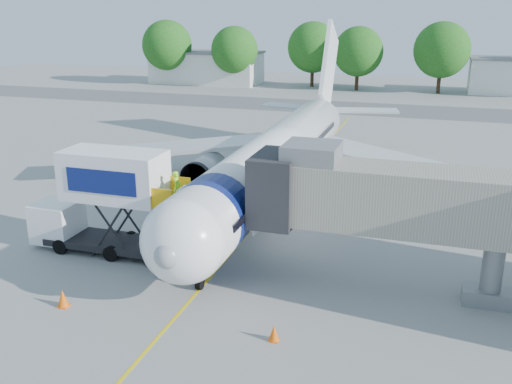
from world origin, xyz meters
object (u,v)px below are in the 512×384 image
(aircraft, at_px, (279,156))
(jet_bridge, at_px, (389,200))
(catering_hiloader, at_px, (105,202))
(ground_tug, at_px, (60,357))

(aircraft, bearing_deg, jet_bridge, -54.30)
(aircraft, distance_m, catering_hiloader, 12.77)
(jet_bridge, relative_size, ground_tug, 3.91)
(aircraft, relative_size, catering_hiloader, 4.44)
(aircraft, relative_size, jet_bridge, 2.71)
(catering_hiloader, bearing_deg, jet_bridge, 0.01)
(ground_tug, bearing_deg, jet_bridge, 27.79)
(catering_hiloader, height_order, ground_tug, catering_hiloader)
(catering_hiloader, xyz_separation_m, ground_tug, (4.10, -9.86, -2.08))
(jet_bridge, bearing_deg, aircraft, 125.70)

